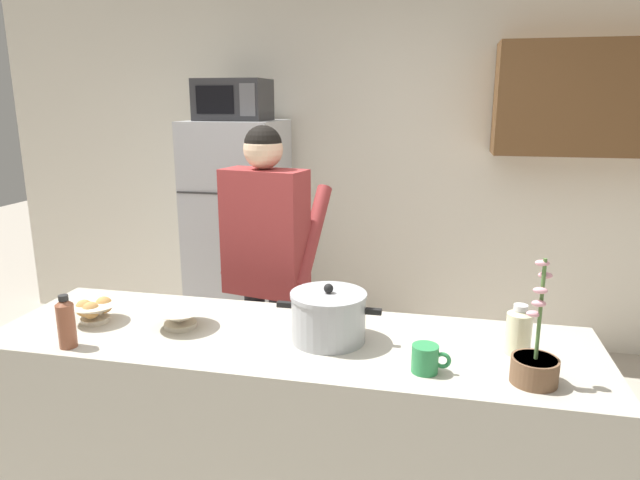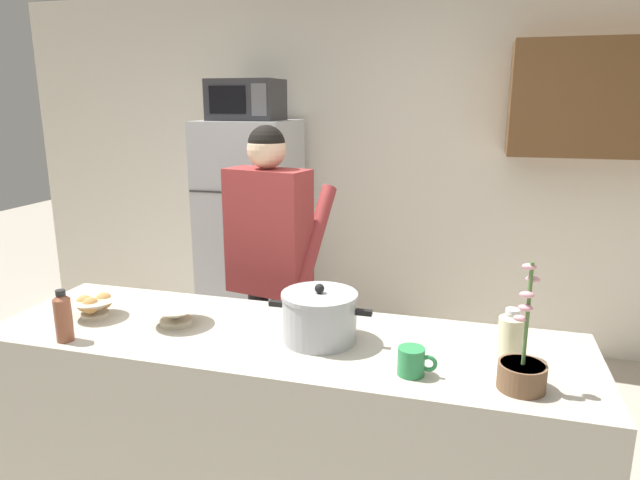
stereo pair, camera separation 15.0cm
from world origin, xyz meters
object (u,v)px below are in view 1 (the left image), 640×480
cooking_pot (328,316)px  bread_bowl (94,310)px  microwave (233,100)px  bottle_mid_counter (66,322)px  coffee_mug (426,359)px  empty_bowl (180,316)px  bottle_near_edge (519,330)px  refrigerator (239,236)px  person_near_pot (266,248)px  potted_orchid (535,364)px

cooking_pot → bread_bowl: cooking_pot is taller
microwave → bottle_mid_counter: microwave is taller
coffee_mug → empty_bowl: coffee_mug is taller
empty_bowl → bottle_near_edge: bearing=1.6°
refrigerator → cooking_pot: size_ratio=4.18×
cooking_pot → bottle_near_edge: cooking_pot is taller
coffee_mug → empty_bowl: (-0.98, 0.18, -0.00)m
microwave → bottle_near_edge: bearing=-46.0°
microwave → refrigerator: bearing=90.1°
refrigerator → bottle_mid_counter: refrigerator is taller
coffee_mug → bottle_mid_counter: bearing=-176.4°
refrigerator → empty_bowl: size_ratio=7.09×
coffee_mug → refrigerator: bearing=124.9°
bread_bowl → bottle_mid_counter: bearing=-78.6°
coffee_mug → bottle_near_edge: 0.38m
microwave → bread_bowl: microwave is taller
microwave → person_near_pot: (0.57, -1.08, -0.75)m
microwave → bottle_near_edge: size_ratio=2.59×
microwave → empty_bowl: 2.07m
cooking_pot → bread_bowl: 0.97m
bottle_mid_counter → potted_orchid: (1.64, 0.08, -0.03)m
person_near_pot → microwave: bearing=117.7°
bread_bowl → bottle_near_edge: bottle_near_edge is taller
cooking_pot → bread_bowl: size_ratio=1.94×
microwave → bottle_mid_counter: size_ratio=2.38×
cooking_pot → bottle_near_edge: bearing=2.4°
refrigerator → bottle_mid_counter: size_ratio=8.28×
refrigerator → potted_orchid: size_ratio=4.02×
bread_bowl → bottle_near_edge: bearing=2.2°
bread_bowl → bottle_mid_counter: size_ratio=1.02×
microwave → person_near_pot: 1.43m
coffee_mug → potted_orchid: 0.34m
empty_bowl → coffee_mug: bearing=-10.3°
bottle_near_edge → bottle_mid_counter: bearing=-169.6°
refrigerator → person_near_pot: 1.26m
potted_orchid → bread_bowl: bearing=174.9°
refrigerator → cooking_pot: bearing=-60.5°
cooking_pot → potted_orchid: bearing=-14.6°
microwave → cooking_pot: (1.05, -1.83, -0.80)m
empty_bowl → potted_orchid: (1.32, -0.18, 0.02)m
microwave → bottle_mid_counter: bearing=-86.7°
empty_bowl → bottle_mid_counter: (-0.32, -0.26, 0.05)m
refrigerator → coffee_mug: (1.42, -2.03, 0.13)m
microwave → empty_bowl: (0.44, -1.83, -0.84)m
cooking_pot → potted_orchid: size_ratio=0.96×
refrigerator → coffee_mug: size_ratio=12.76×
cooking_pot → potted_orchid: (0.71, -0.19, -0.03)m
bottle_mid_counter → potted_orchid: bearing=2.9°
refrigerator → coffee_mug: refrigerator is taller
microwave → empty_bowl: bearing=-76.4°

